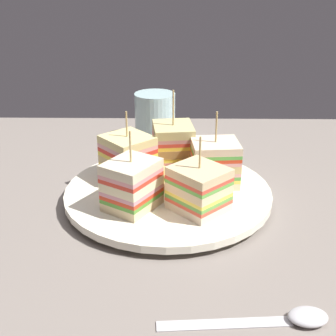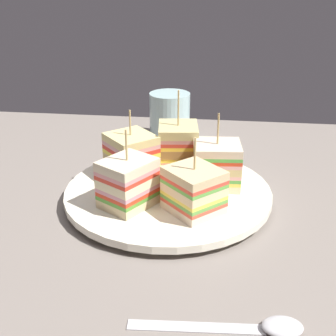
{
  "view_description": "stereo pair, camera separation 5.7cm",
  "coord_description": "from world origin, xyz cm",
  "px_view_note": "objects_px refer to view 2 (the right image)",
  "views": [
    {
      "loc": [
        -0.82,
        52.44,
        28.26
      ],
      "look_at": [
        0.0,
        0.0,
        4.72
      ],
      "focal_mm": 47.76,
      "sensor_mm": 36.0,
      "label": 1
    },
    {
      "loc": [
        -6.55,
        52.03,
        28.26
      ],
      "look_at": [
        0.0,
        0.0,
        4.72
      ],
      "focal_mm": 47.76,
      "sensor_mm": 36.0,
      "label": 2
    }
  ],
  "objects_px": {
    "chip_pile": "(170,177)",
    "sandwich_wedge_1": "(178,148)",
    "sandwich_wedge_2": "(131,156)",
    "plate": "(168,193)",
    "sandwich_wedge_0": "(216,165)",
    "drinking_glass": "(170,119)",
    "sandwich_wedge_4": "(194,190)",
    "spoon": "(258,327)",
    "sandwich_wedge_3": "(128,183)"
  },
  "relations": [
    {
      "from": "drinking_glass",
      "to": "sandwich_wedge_1",
      "type": "bearing_deg",
      "value": 100.8
    },
    {
      "from": "sandwich_wedge_1",
      "to": "sandwich_wedge_2",
      "type": "bearing_deg",
      "value": -70.56
    },
    {
      "from": "sandwich_wedge_0",
      "to": "spoon",
      "type": "bearing_deg",
      "value": 95.09
    },
    {
      "from": "chip_pile",
      "to": "sandwich_wedge_3",
      "type": "bearing_deg",
      "value": 53.16
    },
    {
      "from": "spoon",
      "to": "chip_pile",
      "type": "bearing_deg",
      "value": 109.8
    },
    {
      "from": "sandwich_wedge_0",
      "to": "sandwich_wedge_3",
      "type": "height_order",
      "value": "sandwich_wedge_0"
    },
    {
      "from": "sandwich_wedge_3",
      "to": "drinking_glass",
      "type": "height_order",
      "value": "sandwich_wedge_3"
    },
    {
      "from": "sandwich_wedge_3",
      "to": "sandwich_wedge_4",
      "type": "height_order",
      "value": "sandwich_wedge_3"
    },
    {
      "from": "plate",
      "to": "sandwich_wedge_3",
      "type": "height_order",
      "value": "sandwich_wedge_3"
    },
    {
      "from": "sandwich_wedge_1",
      "to": "sandwich_wedge_4",
      "type": "height_order",
      "value": "sandwich_wedge_1"
    },
    {
      "from": "sandwich_wedge_1",
      "to": "sandwich_wedge_2",
      "type": "xyz_separation_m",
      "value": [
        0.06,
        0.03,
        -0.0
      ]
    },
    {
      "from": "sandwich_wedge_3",
      "to": "drinking_glass",
      "type": "relative_size",
      "value": 1.18
    },
    {
      "from": "sandwich_wedge_0",
      "to": "drinking_glass",
      "type": "height_order",
      "value": "sandwich_wedge_0"
    },
    {
      "from": "spoon",
      "to": "sandwich_wedge_4",
      "type": "bearing_deg",
      "value": 107.7
    },
    {
      "from": "sandwich_wedge_4",
      "to": "spoon",
      "type": "relative_size",
      "value": 0.61
    },
    {
      "from": "chip_pile",
      "to": "plate",
      "type": "bearing_deg",
      "value": 79.33
    },
    {
      "from": "plate",
      "to": "sandwich_wedge_0",
      "type": "bearing_deg",
      "value": -162.17
    },
    {
      "from": "sandwich_wedge_3",
      "to": "drinking_glass",
      "type": "distance_m",
      "value": 0.29
    },
    {
      "from": "chip_pile",
      "to": "spoon",
      "type": "distance_m",
      "value": 0.26
    },
    {
      "from": "sandwich_wedge_1",
      "to": "spoon",
      "type": "distance_m",
      "value": 0.31
    },
    {
      "from": "sandwich_wedge_3",
      "to": "chip_pile",
      "type": "xyz_separation_m",
      "value": [
        -0.04,
        -0.06,
        -0.02
      ]
    },
    {
      "from": "chip_pile",
      "to": "spoon",
      "type": "height_order",
      "value": "chip_pile"
    },
    {
      "from": "sandwich_wedge_4",
      "to": "chip_pile",
      "type": "relative_size",
      "value": 1.33
    },
    {
      "from": "sandwich_wedge_2",
      "to": "drinking_glass",
      "type": "xyz_separation_m",
      "value": [
        -0.03,
        -0.2,
        -0.01
      ]
    },
    {
      "from": "plate",
      "to": "sandwich_wedge_1",
      "type": "height_order",
      "value": "sandwich_wedge_1"
    },
    {
      "from": "sandwich_wedge_0",
      "to": "chip_pile",
      "type": "distance_m",
      "value": 0.06
    },
    {
      "from": "sandwich_wedge_1",
      "to": "spoon",
      "type": "xyz_separation_m",
      "value": [
        -0.1,
        0.29,
        -0.05
      ]
    },
    {
      "from": "sandwich_wedge_4",
      "to": "drinking_glass",
      "type": "distance_m",
      "value": 0.3
    },
    {
      "from": "sandwich_wedge_0",
      "to": "spoon",
      "type": "xyz_separation_m",
      "value": [
        -0.04,
        0.24,
        -0.04
      ]
    },
    {
      "from": "sandwich_wedge_4",
      "to": "chip_pile",
      "type": "bearing_deg",
      "value": -14.56
    },
    {
      "from": "sandwich_wedge_2",
      "to": "sandwich_wedge_3",
      "type": "relative_size",
      "value": 0.98
    },
    {
      "from": "spoon",
      "to": "sandwich_wedge_2",
      "type": "bearing_deg",
      "value": 117.86
    },
    {
      "from": "sandwich_wedge_0",
      "to": "sandwich_wedge_3",
      "type": "bearing_deg",
      "value": 28.34
    },
    {
      "from": "sandwich_wedge_2",
      "to": "drinking_glass",
      "type": "distance_m",
      "value": 0.21
    },
    {
      "from": "plate",
      "to": "sandwich_wedge_0",
      "type": "height_order",
      "value": "sandwich_wedge_0"
    },
    {
      "from": "sandwich_wedge_2",
      "to": "sandwich_wedge_1",
      "type": "bearing_deg",
      "value": 74.2
    },
    {
      "from": "sandwich_wedge_1",
      "to": "sandwich_wedge_2",
      "type": "height_order",
      "value": "sandwich_wedge_1"
    },
    {
      "from": "sandwich_wedge_0",
      "to": "spoon",
      "type": "relative_size",
      "value": 0.66
    },
    {
      "from": "sandwich_wedge_0",
      "to": "sandwich_wedge_3",
      "type": "xyz_separation_m",
      "value": [
        0.1,
        0.07,
        0.0
      ]
    },
    {
      "from": "chip_pile",
      "to": "sandwich_wedge_1",
      "type": "bearing_deg",
      "value": -94.58
    },
    {
      "from": "spoon",
      "to": "sandwich_wedge_3",
      "type": "bearing_deg",
      "value": 126.16
    },
    {
      "from": "sandwich_wedge_2",
      "to": "spoon",
      "type": "bearing_deg",
      "value": -10.22
    },
    {
      "from": "plate",
      "to": "sandwich_wedge_3",
      "type": "bearing_deg",
      "value": 49.08
    },
    {
      "from": "chip_pile",
      "to": "drinking_glass",
      "type": "relative_size",
      "value": 0.85
    },
    {
      "from": "sandwich_wedge_0",
      "to": "sandwich_wedge_4",
      "type": "bearing_deg",
      "value": 66.35
    },
    {
      "from": "plate",
      "to": "sandwich_wedge_1",
      "type": "bearing_deg",
      "value": -95.56
    },
    {
      "from": "sandwich_wedge_4",
      "to": "drinking_glass",
      "type": "xyz_separation_m",
      "value": [
        0.06,
        -0.29,
        -0.01
      ]
    },
    {
      "from": "sandwich_wedge_3",
      "to": "sandwich_wedge_0",
      "type": "bearing_deg",
      "value": -24.35
    },
    {
      "from": "plate",
      "to": "sandwich_wedge_1",
      "type": "distance_m",
      "value": 0.08
    },
    {
      "from": "sandwich_wedge_3",
      "to": "chip_pile",
      "type": "bearing_deg",
      "value": -4.64
    }
  ]
}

